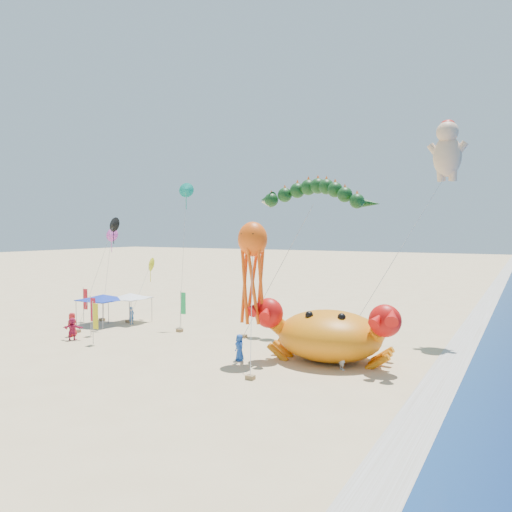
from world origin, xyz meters
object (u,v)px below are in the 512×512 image
(crab_inflatable, at_px, (329,334))
(cherub_kite, at_px, (447,149))
(dragon_kite, at_px, (312,198))
(canopy_white, at_px, (130,296))
(octopus_kite, at_px, (253,265))
(canopy_blue, at_px, (103,297))

(crab_inflatable, xyz_separation_m, cherub_kite, (5.56, 10.03, 12.74))
(dragon_kite, relative_size, canopy_white, 3.70)
(octopus_kite, bearing_deg, crab_inflatable, 28.27)
(dragon_kite, bearing_deg, canopy_white, -175.45)
(cherub_kite, bearing_deg, canopy_blue, -164.22)
(canopy_blue, bearing_deg, dragon_kite, 9.75)
(octopus_kite, xyz_separation_m, canopy_white, (-16.39, 6.35, -3.81))
(canopy_white, bearing_deg, crab_inflatable, -11.01)
(octopus_kite, relative_size, canopy_blue, 2.35)
(dragon_kite, relative_size, octopus_kite, 1.34)
(crab_inflatable, height_order, dragon_kite, dragon_kite)
(dragon_kite, distance_m, canopy_blue, 20.83)
(crab_inflatable, height_order, canopy_blue, crab_inflatable)
(canopy_blue, xyz_separation_m, canopy_white, (1.53, 1.85, -0.00))
(cherub_kite, height_order, octopus_kite, cherub_kite)
(dragon_kite, height_order, octopus_kite, dragon_kite)
(octopus_kite, relative_size, canopy_white, 2.76)
(octopus_kite, distance_m, canopy_blue, 18.86)
(dragon_kite, height_order, cherub_kite, cherub_kite)
(crab_inflatable, distance_m, canopy_blue, 22.34)
(cherub_kite, height_order, canopy_white, cherub_kite)
(canopy_blue, relative_size, canopy_white, 1.17)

